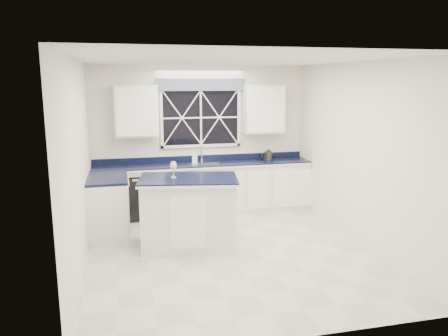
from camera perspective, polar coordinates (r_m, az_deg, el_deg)
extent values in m
plane|color=silver|center=(6.42, 0.71, -10.85)|extent=(4.50, 4.50, 0.00)
cube|color=white|center=(8.21, -3.07, 3.83)|extent=(4.00, 0.10, 2.70)
cube|color=silver|center=(8.09, -2.62, -2.77)|extent=(3.98, 0.60, 0.90)
cube|color=silver|center=(7.20, -14.88, -4.96)|extent=(0.60, 1.00, 0.90)
cube|color=black|center=(7.99, -2.65, 0.50)|extent=(3.98, 0.64, 0.04)
cube|color=black|center=(7.98, -10.42, -3.45)|extent=(0.60, 0.58, 0.82)
cube|color=black|center=(8.14, -3.06, 6.59)|extent=(1.40, 0.02, 1.00)
cube|color=#525C70|center=(8.05, -3.03, 10.82)|extent=(1.65, 0.04, 0.22)
cube|color=silver|center=(7.87, -11.41, 7.32)|extent=(0.75, 0.34, 0.90)
cube|color=silver|center=(8.28, 5.20, 7.69)|extent=(0.75, 0.34, 0.90)
cylinder|color=#AFB0B2|center=(8.20, -2.94, 1.05)|extent=(0.05, 0.05, 0.04)
cylinder|color=#AFB0B2|center=(8.17, -2.95, 2.02)|extent=(0.02, 0.02, 0.28)
cylinder|color=#AFB0B2|center=(8.06, -2.84, 2.83)|extent=(0.02, 0.18, 0.02)
cube|color=silver|center=(6.47, -4.59, -5.97)|extent=(1.45, 1.00, 1.00)
cube|color=black|center=(6.34, -4.66, -1.45)|extent=(1.53, 1.07, 0.04)
cube|color=#BBBCB6|center=(7.61, -3.45, -7.18)|extent=(1.35, 0.98, 0.01)
cube|color=#0F1734|center=(7.61, -3.46, -7.11)|extent=(1.19, 0.82, 0.01)
cylinder|color=#2A2A2D|center=(8.42, 5.82, 1.63)|extent=(0.19, 0.19, 0.14)
cone|color=#2A2A2D|center=(8.40, 5.83, 2.30)|extent=(0.16, 0.16, 0.06)
torus|color=#2A2A2D|center=(8.37, 5.27, 1.66)|extent=(0.12, 0.03, 0.12)
cylinder|color=#2A2A2D|center=(8.46, 6.42, 1.80)|extent=(0.07, 0.03, 0.09)
cylinder|color=silver|center=(6.36, -6.60, -1.21)|extent=(0.08, 0.08, 0.01)
cylinder|color=silver|center=(6.34, -6.62, -0.64)|extent=(0.01, 0.01, 0.12)
ellipsoid|color=silver|center=(6.32, -6.64, 0.28)|extent=(0.10, 0.10, 0.12)
cylinder|color=tan|center=(6.33, -6.63, 0.08)|extent=(0.08, 0.08, 0.05)
imported|color=silver|center=(8.05, -3.86, 1.47)|extent=(0.11, 0.11, 0.21)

